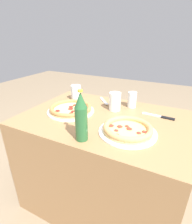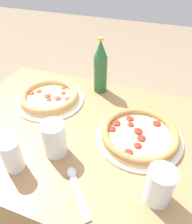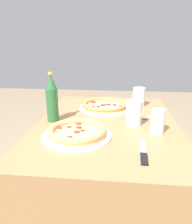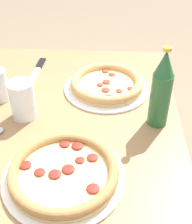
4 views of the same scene
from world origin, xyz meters
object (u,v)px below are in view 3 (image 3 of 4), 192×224
pizza_margherita (105,106)px  beer_bottle (52,99)px  glass_water (139,97)px  knife (143,152)px  glass_orange_juice (134,114)px  spoon (150,117)px  pizza_salami (77,132)px  glass_iced_tea (158,122)px

pizza_margherita → beer_bottle: bearing=133.2°
glass_water → knife: glass_water is taller
knife → beer_bottle: bearing=55.2°
knife → glass_orange_juice: bearing=4.2°
spoon → glass_water: bearing=11.0°
glass_water → glass_orange_juice: bearing=171.3°
spoon → pizza_margherita: bearing=62.3°
pizza_margherita → beer_bottle: (-0.25, 0.26, 0.10)m
glass_water → knife: bearing=177.2°
glass_orange_juice → pizza_salami: bearing=124.0°
beer_bottle → spoon: beer_bottle is taller
knife → spoon: size_ratio=1.34×
glass_orange_juice → knife: bearing=-175.8°
glass_water → knife: 0.66m
glass_orange_juice → glass_water: size_ratio=1.04×
glass_iced_tea → knife: bearing=158.4°
pizza_salami → glass_iced_tea: 0.38m
pizza_margherita → spoon: (-0.14, -0.26, -0.02)m
glass_iced_tea → spoon: size_ratio=0.73×
pizza_salami → beer_bottle: beer_bottle is taller
glass_iced_tea → pizza_salami: bearing=103.0°
beer_bottle → pizza_salami: bearing=-138.6°
knife → glass_iced_tea: bearing=-21.6°
glass_orange_juice → beer_bottle: beer_bottle is taller
glass_iced_tea → pizza_margherita: bearing=37.6°
glass_water → glass_iced_tea: 0.45m
pizza_margherita → glass_orange_juice: glass_orange_juice is taller
spoon → glass_iced_tea: bearing=-178.3°
glass_orange_juice → glass_iced_tea: (-0.09, -0.11, -0.00)m
glass_orange_juice → glass_water: glass_orange_juice is taller
pizza_margherita → glass_iced_tea: glass_iced_tea is taller
pizza_margherita → glass_orange_juice: size_ratio=2.54×
glass_iced_tea → spoon: (0.21, 0.01, -0.05)m
glass_iced_tea → spoon: bearing=1.7°
knife → spoon: 0.43m
knife → glass_water: bearing=-2.8°
spoon → knife: bearing=169.7°
pizza_salami → glass_iced_tea: bearing=-77.0°
glass_orange_juice → beer_bottle: (0.01, 0.43, 0.07)m
beer_bottle → knife: size_ratio=1.27×
glass_iced_tea → beer_bottle: bearing=79.1°
pizza_margherita → pizza_salami: size_ratio=1.02×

